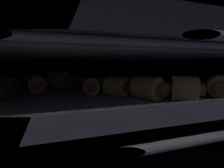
# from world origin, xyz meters

# --- Properties ---
(ground_plane) EXTENTS (0.55, 0.43, 0.01)m
(ground_plane) POSITION_xyz_m (0.00, 0.00, -0.01)
(ground_plane) COLOR black
(oven_wall_back) EXTENTS (0.55, 0.01, 0.36)m
(oven_wall_back) POSITION_xyz_m (0.00, 0.21, 0.18)
(oven_wall_back) COLOR black
(oven_wall_back) RESTS_ON ground_plane
(oven_wall_right) EXTENTS (0.01, 0.41, 0.36)m
(oven_wall_right) POSITION_xyz_m (0.27, 0.00, 0.18)
(oven_wall_right) COLOR black
(oven_wall_right) RESTS_ON ground_plane
(oven_rack_lower) EXTENTS (0.50, 0.40, 0.01)m
(oven_rack_lower) POSITION_xyz_m (0.00, -0.00, 0.12)
(oven_rack_lower) COLOR #B7B7BC
(baking_tray_lower) EXTENTS (0.47, 0.31, 0.02)m
(baking_tray_lower) POSITION_xyz_m (0.00, 0.00, 0.13)
(baking_tray_lower) COLOR silver
(baking_tray_lower) RESTS_ON oven_rack_lower
(pig_in_blanket_lower_0) EXTENTS (0.05, 0.04, 0.03)m
(pig_in_blanket_lower_0) POSITION_xyz_m (-0.15, 0.09, 0.14)
(pig_in_blanket_lower_0) COLOR #E8C475
(pig_in_blanket_lower_0) RESTS_ON baking_tray_lower
(pig_in_blanket_lower_1) EXTENTS (0.04, 0.05, 0.03)m
(pig_in_blanket_lower_1) POSITION_xyz_m (-0.01, -0.05, 0.14)
(pig_in_blanket_lower_1) COLOR #DDC870
(pig_in_blanket_lower_1) RESTS_ON baking_tray_lower
(pig_in_blanket_lower_2) EXTENTS (0.04, 0.05, 0.02)m
(pig_in_blanket_lower_2) POSITION_xyz_m (-0.07, 0.09, 0.14)
(pig_in_blanket_lower_2) COLOR #D7B77F
(pig_in_blanket_lower_2) RESTS_ON baking_tray_lower
(pig_in_blanket_lower_3) EXTENTS (0.05, 0.05, 0.03)m
(pig_in_blanket_lower_3) POSITION_xyz_m (-0.10, 0.06, 0.15)
(pig_in_blanket_lower_3) COLOR #D4C076
(pig_in_blanket_lower_3) RESTS_ON baking_tray_lower
(pig_in_blanket_lower_5) EXTENTS (0.06, 0.05, 0.03)m
(pig_in_blanket_lower_5) POSITION_xyz_m (0.14, -0.10, 0.15)
(pig_in_blanket_lower_5) COLOR #D6BA79
(pig_in_blanket_lower_5) RESTS_ON baking_tray_lower
(pig_in_blanket_lower_6) EXTENTS (0.05, 0.04, 0.03)m
(pig_in_blanket_lower_6) POSITION_xyz_m (0.07, -0.11, 0.15)
(pig_in_blanket_lower_6) COLOR #E0B574
(pig_in_blanket_lower_6) RESTS_ON baking_tray_lower
(pig_in_blanket_lower_7) EXTENTS (0.04, 0.06, 0.03)m
(pig_in_blanket_lower_7) POSITION_xyz_m (-0.04, -0.02, 0.14)
(pig_in_blanket_lower_7) COLOR #DEC67A
(pig_in_blanket_lower_7) RESTS_ON baking_tray_lower
(pig_in_blanket_lower_8) EXTENTS (0.04, 0.04, 0.03)m
(pig_in_blanket_lower_8) POSITION_xyz_m (-0.19, 0.05, 0.14)
(pig_in_blanket_lower_8) COLOR #EAB581
(pig_in_blanket_lower_8) RESTS_ON baking_tray_lower
(pig_in_blanket_lower_9) EXTENTS (0.04, 0.06, 0.03)m
(pig_in_blanket_lower_9) POSITION_xyz_m (0.03, -0.08, 0.15)
(pig_in_blanket_lower_9) COLOR #D9C177
(pig_in_blanket_lower_9) RESTS_ON baking_tray_lower
(pig_in_blanket_lower_11) EXTENTS (0.04, 0.05, 0.03)m
(pig_in_blanket_lower_11) POSITION_xyz_m (-0.13, 0.02, 0.14)
(pig_in_blanket_lower_11) COLOR #E5BB7A
(pig_in_blanket_lower_11) RESTS_ON baking_tray_lower
(oven_rack_upper) EXTENTS (0.50, 0.40, 0.01)m
(oven_rack_upper) POSITION_xyz_m (0.00, -0.00, 0.20)
(oven_rack_upper) COLOR #B7B7BC
(baking_tray_upper) EXTENTS (0.47, 0.31, 0.03)m
(baking_tray_upper) POSITION_xyz_m (0.00, 0.00, 0.21)
(baking_tray_upper) COLOR #4C4C51
(baking_tray_upper) RESTS_ON oven_rack_upper
(pig_in_blanket_upper_0) EXTENTS (0.05, 0.05, 0.03)m
(pig_in_blanket_upper_0) POSITION_xyz_m (0.01, -0.00, 0.23)
(pig_in_blanket_upper_0) COLOR #E8C07E
(pig_in_blanket_upper_0) RESTS_ON baking_tray_upper
(pig_in_blanket_upper_1) EXTENTS (0.06, 0.05, 0.03)m
(pig_in_blanket_upper_1) POSITION_xyz_m (-0.20, 0.10, 0.23)
(pig_in_blanket_upper_1) COLOR #E1C17A
(pig_in_blanket_upper_1) RESTS_ON baking_tray_upper
(pig_in_blanket_upper_3) EXTENTS (0.05, 0.04, 0.03)m
(pig_in_blanket_upper_3) POSITION_xyz_m (0.08, 0.11, 0.23)
(pig_in_blanket_upper_3) COLOR #D6C576
(pig_in_blanket_upper_3) RESTS_ON baking_tray_upper
(pig_in_blanket_upper_4) EXTENTS (0.06, 0.03, 0.02)m
(pig_in_blanket_upper_4) POSITION_xyz_m (0.10, 0.01, 0.22)
(pig_in_blanket_upper_4) COLOR #DDBA6F
(pig_in_blanket_upper_4) RESTS_ON baking_tray_upper
(pig_in_blanket_upper_5) EXTENTS (0.05, 0.04, 0.03)m
(pig_in_blanket_upper_5) POSITION_xyz_m (-0.05, -0.07, 0.23)
(pig_in_blanket_upper_5) COLOR #D9B477
(pig_in_blanket_upper_5) RESTS_ON baking_tray_upper
(pig_in_blanket_upper_6) EXTENTS (0.06, 0.04, 0.03)m
(pig_in_blanket_upper_6) POSITION_xyz_m (-0.08, -0.02, 0.23)
(pig_in_blanket_upper_6) COLOR #DAB177
(pig_in_blanket_upper_6) RESTS_ON baking_tray_upper
(pig_in_blanket_upper_7) EXTENTS (0.06, 0.03, 0.03)m
(pig_in_blanket_upper_7) POSITION_xyz_m (-0.03, -0.11, 0.23)
(pig_in_blanket_upper_7) COLOR #EDB57E
(pig_in_blanket_upper_7) RESTS_ON baking_tray_upper
(pig_in_blanket_upper_8) EXTENTS (0.05, 0.04, 0.03)m
(pig_in_blanket_upper_8) POSITION_xyz_m (0.20, 0.05, 0.23)
(pig_in_blanket_upper_8) COLOR #E7B184
(pig_in_blanket_upper_8) RESTS_ON baking_tray_upper
(pig_in_blanket_upper_10) EXTENTS (0.03, 0.04, 0.03)m
(pig_in_blanket_upper_10) POSITION_xyz_m (0.09, -0.10, 0.23)
(pig_in_blanket_upper_10) COLOR #E9B07E
(pig_in_blanket_upper_10) RESTS_ON baking_tray_upper
(pig_in_blanket_upper_11) EXTENTS (0.04, 0.05, 0.03)m
(pig_in_blanket_upper_11) POSITION_xyz_m (0.02, -0.12, 0.23)
(pig_in_blanket_upper_11) COLOR #E9C37E
(pig_in_blanket_upper_11) RESTS_ON baking_tray_upper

